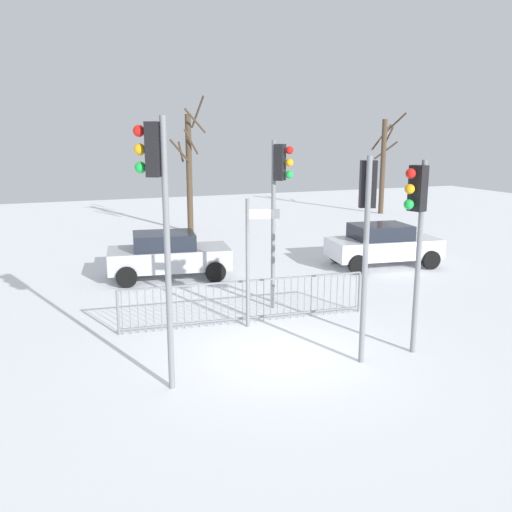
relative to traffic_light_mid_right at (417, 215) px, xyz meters
name	(u,v)px	position (x,y,z in m)	size (l,w,h in m)	color
ground_plane	(282,354)	(-2.47, 0.94, -2.95)	(60.00, 60.00, 0.00)	white
traffic_light_mid_right	(417,215)	(0.00, 0.00, 0.00)	(0.56, 0.37, 4.02)	slate
traffic_light_rear_left	(157,194)	(-5.11, 0.30, 0.57)	(0.51, 0.42, 4.81)	slate
traffic_light_rear_right	(279,187)	(-1.31, 3.83, 0.26)	(0.47, 0.46, 4.37)	slate
traffic_light_foreground_left	(367,213)	(-1.09, 0.11, 0.08)	(0.41, 0.52, 4.12)	slate
direction_sign_post	(250,256)	(-2.49, 2.78, -1.23)	(0.76, 0.29, 3.07)	slate
pedestrian_guard_railing	(246,301)	(-2.49, 3.08, -2.39)	(6.12, 0.58, 1.07)	slate
car_silver_far	(168,254)	(-3.31, 8.03, -2.18)	(4.00, 2.38, 1.47)	#B2B5BA
car_white_near	(383,244)	(4.03, 6.95, -2.18)	(3.98, 2.31, 1.47)	silver
bare_tree_left	(189,169)	(-0.45, 16.07, 0.01)	(1.61, 1.55, 6.22)	#473828
bare_tree_centre	(383,163)	(11.54, 18.16, -0.05)	(1.40, 1.65, 5.71)	#473828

